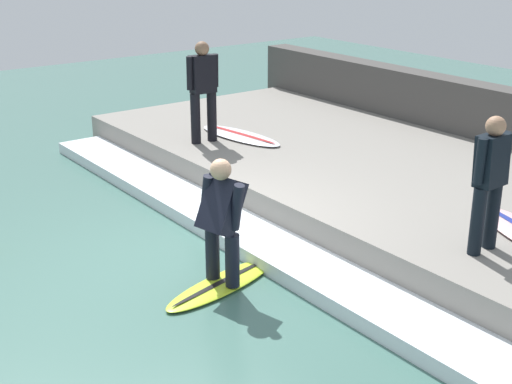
% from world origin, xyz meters
% --- Properties ---
extents(ground_plane, '(28.00, 28.00, 0.00)m').
position_xyz_m(ground_plane, '(0.00, 0.00, 0.00)').
color(ground_plane, '#426B60').
extents(concrete_ledge, '(4.40, 11.20, 0.50)m').
position_xyz_m(concrete_ledge, '(3.27, 0.00, 0.25)').
color(concrete_ledge, gray).
rests_on(concrete_ledge, ground_plane).
extents(back_wall, '(0.50, 11.76, 1.38)m').
position_xyz_m(back_wall, '(5.72, 0.00, 0.69)').
color(back_wall, '#474442').
rests_on(back_wall, ground_plane).
extents(wave_foam_crest, '(0.79, 10.64, 0.18)m').
position_xyz_m(wave_foam_crest, '(0.67, 0.00, 0.09)').
color(wave_foam_crest, silver).
rests_on(wave_foam_crest, ground_plane).
extents(surfboard_riding, '(1.74, 0.79, 0.07)m').
position_xyz_m(surfboard_riding, '(-0.27, -0.72, 0.03)').
color(surfboard_riding, '#BFE02D').
rests_on(surfboard_riding, ground_plane).
extents(surfer_riding, '(0.54, 0.66, 1.44)m').
position_xyz_m(surfer_riding, '(-0.27, -0.72, 0.86)').
color(surfer_riding, black).
rests_on(surfer_riding, surfboard_riding).
extents(surfer_waiting_near, '(0.51, 0.24, 1.50)m').
position_xyz_m(surfer_waiting_near, '(1.91, -2.51, 1.35)').
color(surfer_waiting_near, black).
rests_on(surfer_waiting_near, concrete_ledge).
extents(surfer_waiting_far, '(0.56, 0.29, 1.64)m').
position_xyz_m(surfer_waiting_far, '(1.82, 2.86, 1.42)').
color(surfer_waiting_far, black).
rests_on(surfer_waiting_far, concrete_ledge).
extents(surfboard_waiting_far, '(0.77, 1.85, 0.07)m').
position_xyz_m(surfboard_waiting_far, '(2.45, 2.73, 0.53)').
color(surfboard_waiting_far, silver).
rests_on(surfboard_waiting_far, concrete_ledge).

